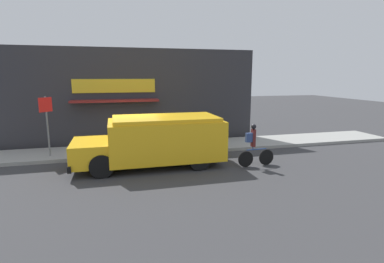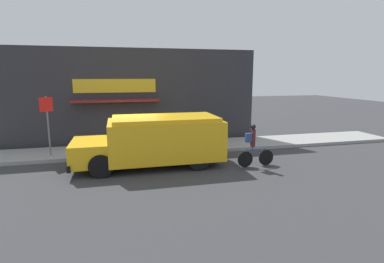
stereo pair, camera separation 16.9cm
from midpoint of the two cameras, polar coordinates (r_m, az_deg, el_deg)
name	(u,v)px [view 2 (the right image)]	position (r m, az deg, el deg)	size (l,w,h in m)	color
ground_plane	(132,158)	(13.47, -11.09, -4.96)	(70.00, 70.00, 0.00)	#38383A
sidewalk	(130,150)	(14.58, -11.35, -3.45)	(28.00, 2.35, 0.15)	#999993
storefront	(127,97)	(15.73, -12.02, 6.39)	(13.80, 0.96, 4.94)	#2D2D33
school_bus	(156,140)	(12.02, -6.52, -1.58)	(5.82, 2.85, 1.97)	yellow
cyclist	(254,146)	(12.07, 12.03, -2.78)	(1.57, 0.21, 1.71)	black
stop_sign_post	(47,116)	(14.03, -25.55, 2.62)	(0.45, 0.45, 2.57)	slate
trash_bin	(131,138)	(15.04, -11.16, -1.14)	(0.58, 0.58, 0.80)	slate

